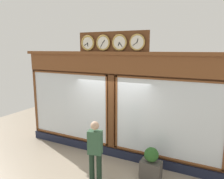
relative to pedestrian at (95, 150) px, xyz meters
name	(u,v)px	position (x,y,z in m)	size (l,w,h in m)	color
shop_facade	(114,104)	(0.27, -1.62, 0.81)	(6.89, 0.42, 4.00)	#5B3319
pedestrian	(95,150)	(0.00, 0.00, 0.00)	(0.40, 0.30, 1.69)	#1C2F21
planter_box	(151,170)	(-1.25, -0.84, -0.68)	(0.56, 0.36, 0.50)	#4C4742
planter_shrub	(151,155)	(-1.25, -0.84, -0.24)	(0.39, 0.39, 0.39)	#285623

